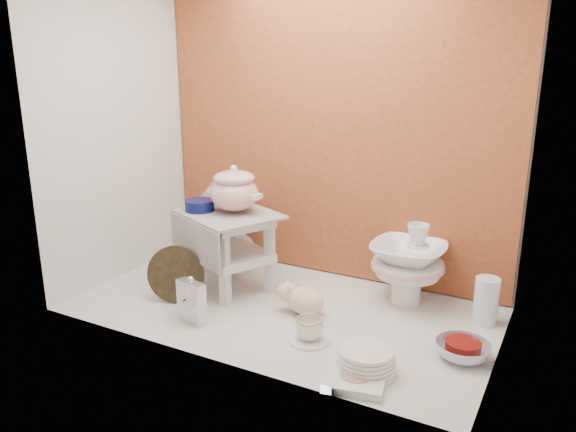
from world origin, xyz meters
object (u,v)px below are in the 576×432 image
object	(u,v)px
plush_pig	(305,300)
dinner_plate_stack	(366,360)
floral_platter	(215,217)
crystal_bowl	(463,351)
blue_white_vase	(228,241)
porcelain_tower	(408,263)
gold_rim_teacup	(309,329)
mantel_clock	(192,300)
step_stool	(230,251)
soup_tureen	(234,189)

from	to	relation	value
plush_pig	dinner_plate_stack	size ratio (longest dim) A/B	1.02
floral_platter	crystal_bowl	size ratio (longest dim) A/B	2.19
blue_white_vase	porcelain_tower	size ratio (longest dim) A/B	0.75
gold_rim_teacup	floral_platter	bearing A→B (deg)	144.31
floral_platter	mantel_clock	bearing A→B (deg)	-61.57
blue_white_vase	dinner_plate_stack	bearing A→B (deg)	-31.84
step_stool	soup_tureen	distance (m)	0.30
step_stool	soup_tureen	size ratio (longest dim) A/B	1.65
soup_tureen	floral_platter	size ratio (longest dim) A/B	0.59
crystal_bowl	porcelain_tower	bearing A→B (deg)	130.71
gold_rim_teacup	porcelain_tower	xyz separation A→B (m)	(0.22, 0.54, 0.13)
soup_tureen	blue_white_vase	world-z (taller)	soup_tureen
floral_platter	plush_pig	world-z (taller)	floral_platter
soup_tureen	dinner_plate_stack	xyz separation A→B (m)	(0.81, -0.41, -0.44)
porcelain_tower	soup_tureen	bearing A→B (deg)	-163.56
step_stool	floral_platter	world-z (taller)	floral_platter
soup_tureen	mantel_clock	distance (m)	0.55
soup_tureen	crystal_bowl	distance (m)	1.19
step_stool	gold_rim_teacup	bearing A→B (deg)	-3.13
crystal_bowl	porcelain_tower	xyz separation A→B (m)	(-0.33, 0.38, 0.16)
floral_platter	dinner_plate_stack	distance (m)	1.40
blue_white_vase	dinner_plate_stack	world-z (taller)	blue_white_vase
floral_platter	porcelain_tower	world-z (taller)	floral_platter
plush_pig	porcelain_tower	bearing A→B (deg)	56.38
soup_tureen	porcelain_tower	size ratio (longest dim) A/B	0.70
blue_white_vase	gold_rim_teacup	xyz separation A→B (m)	(0.73, -0.52, -0.09)
soup_tureen	porcelain_tower	distance (m)	0.85
dinner_plate_stack	crystal_bowl	bearing A→B (deg)	42.09
mantel_clock	blue_white_vase	bearing A→B (deg)	122.93
mantel_clock	plush_pig	world-z (taller)	mantel_clock
mantel_clock	porcelain_tower	distance (m)	0.96
floral_platter	dinner_plate_stack	world-z (taller)	floral_platter
porcelain_tower	step_stool	bearing A→B (deg)	-162.44
step_stool	soup_tureen	xyz separation A→B (m)	(0.02, 0.02, 0.30)
mantel_clock	crystal_bowl	bearing A→B (deg)	24.95
soup_tureen	blue_white_vase	xyz separation A→B (m)	(-0.19, 0.21, -0.35)
mantel_clock	step_stool	bearing A→B (deg)	110.84
step_stool	mantel_clock	xyz separation A→B (m)	(0.05, -0.37, -0.09)
dinner_plate_stack	gold_rim_teacup	bearing A→B (deg)	159.36
plush_pig	crystal_bowl	world-z (taller)	plush_pig
step_stool	plush_pig	bearing A→B (deg)	13.14
floral_platter	mantel_clock	size ratio (longest dim) A/B	2.22
floral_platter	gold_rim_teacup	xyz separation A→B (m)	(0.90, -0.64, -0.16)
soup_tureen	mantel_clock	world-z (taller)	soup_tureen
crystal_bowl	porcelain_tower	world-z (taller)	porcelain_tower
step_stool	gold_rim_teacup	distance (m)	0.64
blue_white_vase	crystal_bowl	world-z (taller)	blue_white_vase
floral_platter	blue_white_vase	distance (m)	0.22
porcelain_tower	floral_platter	bearing A→B (deg)	174.47
soup_tureen	blue_white_vase	bearing A→B (deg)	132.06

